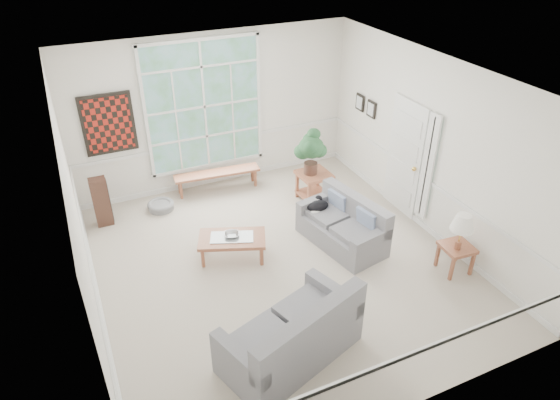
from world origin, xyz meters
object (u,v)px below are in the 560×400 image
(loveseat_front, at_px, (290,328))
(end_table, at_px, (314,186))
(loveseat_right, at_px, (342,223))
(side_table, at_px, (455,258))
(coffee_table, at_px, (233,247))

(loveseat_front, relative_size, end_table, 3.05)
(loveseat_front, height_order, end_table, loveseat_front)
(loveseat_front, bearing_deg, loveseat_right, 26.23)
(side_table, bearing_deg, coffee_table, 150.13)
(coffee_table, xyz_separation_m, side_table, (3.02, -1.73, 0.04))
(loveseat_right, relative_size, side_table, 3.24)
(loveseat_front, height_order, side_table, loveseat_front)
(end_table, height_order, side_table, end_table)
(side_table, bearing_deg, end_table, 109.58)
(loveseat_right, bearing_deg, end_table, 69.61)
(end_table, distance_m, side_table, 2.97)
(coffee_table, bearing_deg, side_table, -8.44)
(loveseat_right, height_order, side_table, loveseat_right)
(end_table, bearing_deg, loveseat_right, -99.36)
(end_table, relative_size, side_table, 1.24)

